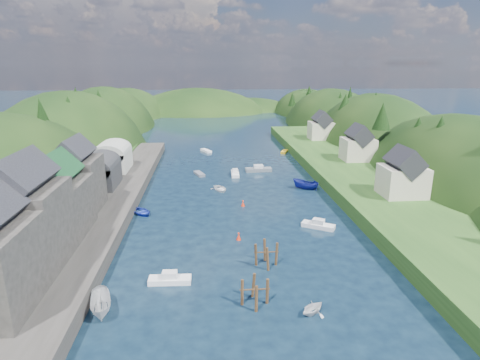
{
  "coord_description": "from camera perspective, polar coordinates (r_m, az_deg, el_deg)",
  "views": [
    {
      "loc": [
        -5.65,
        -40.25,
        23.97
      ],
      "look_at": [
        0.0,
        28.0,
        4.0
      ],
      "focal_mm": 30.0,
      "sensor_mm": 36.0,
      "label": 1
    }
  ],
  "objects": [
    {
      "name": "terrace_right",
      "position": [
        88.87,
        15.62,
        0.8
      ],
      "size": [
        16.0,
        120.0,
        2.4
      ],
      "primitive_type": "cube",
      "color": "#234719",
      "rests_on": "ground"
    },
    {
      "name": "piling_cluster_near",
      "position": [
        42.91,
        2.11,
        -15.91
      ],
      "size": [
        3.12,
        2.92,
        3.4
      ],
      "color": "#382314",
      "rests_on": "ground"
    },
    {
      "name": "far_hills",
      "position": [
        217.16,
        -2.88,
        7.02
      ],
      "size": [
        103.0,
        68.0,
        44.0
      ],
      "color": "black",
      "rests_on": "ground"
    },
    {
      "name": "piling_cluster_far",
      "position": [
        50.18,
        3.75,
        -10.77
      ],
      "size": [
        3.04,
        2.85,
        3.53
      ],
      "color": "#382314",
      "rests_on": "ground"
    },
    {
      "name": "hillside_right",
      "position": [
        129.74,
        18.41,
        1.41
      ],
      "size": [
        36.0,
        245.56,
        48.0
      ],
      "color": "black",
      "rests_on": "ground"
    },
    {
      "name": "quayside_buildings",
      "position": [
        53.61,
        -26.81,
        -3.92
      ],
      "size": [
        8.0,
        35.84,
        12.9
      ],
      "color": "#2D2B28",
      "rests_on": "quay_left"
    },
    {
      "name": "terrace_left_grass",
      "position": [
        69.2,
        -26.0,
        -4.63
      ],
      "size": [
        12.0,
        110.0,
        2.5
      ],
      "primitive_type": "cube",
      "color": "#234719",
      "rests_on": "ground"
    },
    {
      "name": "ground",
      "position": [
        93.55,
        -1.11,
        1.41
      ],
      "size": [
        600.0,
        600.0,
        0.0
      ],
      "primitive_type": "plane",
      "color": "black",
      "rests_on": "ground"
    },
    {
      "name": "channel_buoy_far",
      "position": [
        69.95,
        0.42,
        -3.37
      ],
      "size": [
        0.7,
        0.7,
        1.1
      ],
      "color": "red",
      "rests_on": "ground"
    },
    {
      "name": "channel_buoy_near",
      "position": [
        57.06,
        -0.19,
        -8.06
      ],
      "size": [
        0.7,
        0.7,
        1.1
      ],
      "color": "red",
      "rests_on": "ground"
    },
    {
      "name": "moored_boats",
      "position": [
        68.66,
        -1.21,
        -3.67
      ],
      "size": [
        36.72,
        81.4,
        2.04
      ],
      "color": "#1C2F9A",
      "rests_on": "ground"
    },
    {
      "name": "right_bank_cottages",
      "position": [
        96.48,
        15.83,
        4.81
      ],
      "size": [
        9.0,
        59.24,
        8.41
      ],
      "color": "beige",
      "rests_on": "terrace_right"
    },
    {
      "name": "boat_sheds",
      "position": [
        83.93,
        -18.65,
        2.52
      ],
      "size": [
        7.0,
        21.0,
        7.5
      ],
      "color": "#2D2D30",
      "rests_on": "quay_left"
    },
    {
      "name": "hillside_left",
      "position": [
        125.91,
        -22.77,
        0.24
      ],
      "size": [
        44.0,
        245.56,
        52.0
      ],
      "color": "black",
      "rests_on": "ground"
    },
    {
      "name": "quay_left",
      "position": [
        67.04,
        -20.38,
        -4.85
      ],
      "size": [
        12.0,
        110.0,
        2.0
      ],
      "primitive_type": "cube",
      "color": "#2D2B28",
      "rests_on": "ground"
    },
    {
      "name": "hill_trees",
      "position": [
        105.62,
        -1.53,
        9.32
      ],
      "size": [
        90.19,
        149.22,
        12.52
      ],
      "color": "black",
      "rests_on": "ground"
    }
  ]
}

